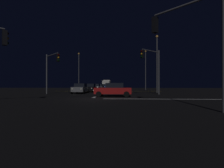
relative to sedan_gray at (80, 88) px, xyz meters
name	(u,v)px	position (x,y,z in m)	size (l,w,h in m)	color
ground	(91,99)	(3.62, -10.21, -0.85)	(120.00, 120.00, 0.10)	black
stop_line_north	(101,94)	(3.62, -2.47, -0.80)	(0.35, 13.21, 0.01)	white
centre_line_ns	(108,91)	(3.62, 9.13, -0.80)	(22.00, 0.15, 0.01)	yellow
crosswalk_bar_east	(172,99)	(11.46, -10.21, -0.80)	(13.21, 0.40, 0.01)	white
sedan_gray	(80,88)	(0.00, 0.00, 0.00)	(2.02, 4.33, 1.57)	slate
sedan_black	(90,88)	(0.53, 5.42, 0.00)	(2.02, 4.33, 1.57)	black
sedan_white	(96,87)	(0.65, 11.02, 0.00)	(2.02, 4.33, 1.57)	silver
sedan_silver	(99,87)	(0.44, 17.50, 0.00)	(2.02, 4.33, 1.57)	#B7B7BC
sedan_green	(100,87)	(0.00, 23.31, 0.00)	(2.02, 4.33, 1.57)	#14512D
sedan_blue	(103,86)	(0.12, 29.80, 0.00)	(2.02, 4.33, 1.57)	navy
box_truck	(107,84)	(0.57, 36.87, 0.91)	(2.68, 8.28, 3.08)	beige
sedan_red_crossing	(113,90)	(5.62, -6.90, 0.00)	(4.33, 2.02, 1.57)	maroon
traffic_signal_ne	(152,63)	(10.66, -3.17, 3.46)	(2.89, 2.89, 6.22)	#4C4C51
traffic_signal_se	(189,33)	(10.54, -17.13, 3.52)	(3.17, 3.17, 6.26)	#4C4C51
traffic_signal_nw	(51,66)	(-3.31, -3.28, 3.23)	(3.06, 3.06, 5.84)	#4C4C51
streetlamp_left_far	(79,69)	(-5.22, 19.13, 4.85)	(0.44, 0.44, 9.89)	#424247
streetlamp_right_far	(146,68)	(12.46, 19.13, 5.06)	(0.44, 0.44, 10.30)	#424247
streetlamp_right_near	(157,60)	(12.46, 3.13, 4.80)	(0.44, 0.44, 9.80)	#424247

